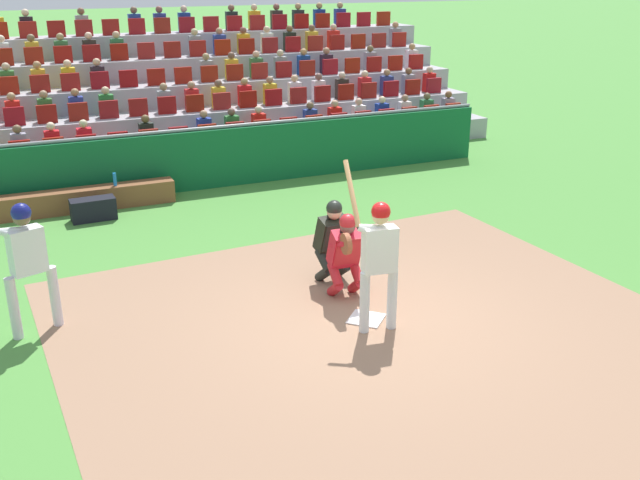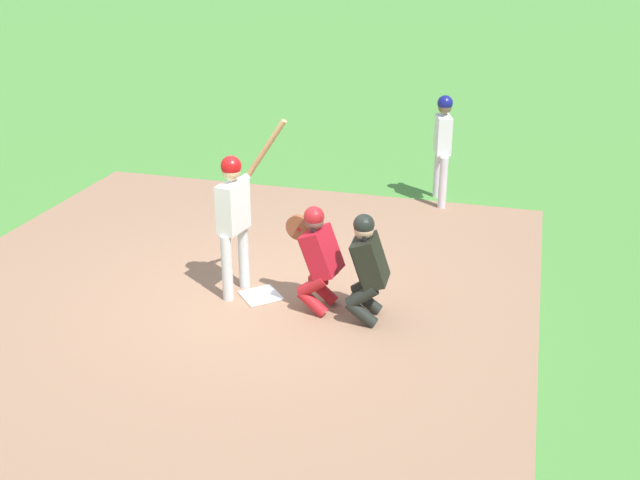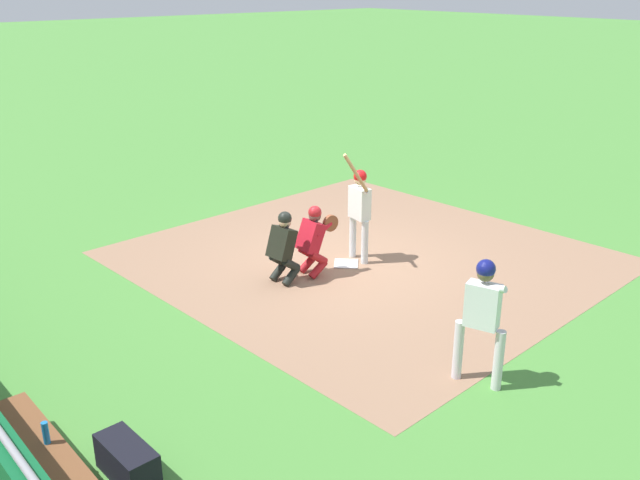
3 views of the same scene
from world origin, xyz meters
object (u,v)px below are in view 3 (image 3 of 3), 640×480
at_px(catcher_crouching, 314,237).
at_px(home_plate_umpire, 283,244).
at_px(water_bottle_on_bench, 46,433).
at_px(on_deck_batter, 482,310).
at_px(batter_at_plate, 359,205).
at_px(equipment_duffel_bag, 127,461).
at_px(home_plate_marker, 346,264).

relative_size(catcher_crouching, home_plate_umpire, 0.99).
bearing_deg(water_bottle_on_bench, on_deck_batter, 69.56).
height_order(catcher_crouching, on_deck_batter, on_deck_batter).
bearing_deg(on_deck_batter, water_bottle_on_bench, -110.44).
relative_size(home_plate_umpire, water_bottle_on_bench, 5.11).
relative_size(batter_at_plate, equipment_duffel_bag, 2.69).
relative_size(water_bottle_on_bench, on_deck_batter, 0.15).
xyz_separation_m(equipment_duffel_bag, on_deck_batter, (1.30, 4.30, 0.86)).
distance_m(home_plate_marker, on_deck_batter, 4.45).
distance_m(home_plate_marker, water_bottle_on_bench, 6.78).
height_order(home_plate_marker, equipment_duffel_bag, equipment_duffel_bag).
height_order(home_plate_marker, water_bottle_on_bench, water_bottle_on_bench).
distance_m(batter_at_plate, equipment_duffel_bag, 6.72).
bearing_deg(batter_at_plate, water_bottle_on_bench, -71.54).
xyz_separation_m(home_plate_marker, water_bottle_on_bench, (2.24, -6.38, 0.55)).
relative_size(home_plate_marker, home_plate_umpire, 0.34).
bearing_deg(home_plate_marker, water_bottle_on_bench, -70.67).
xyz_separation_m(catcher_crouching, equipment_duffel_bag, (2.82, -5.01, -0.51)).
bearing_deg(home_plate_umpire, catcher_crouching, 82.47).
distance_m(water_bottle_on_bench, equipment_duffel_bag, 0.89).
bearing_deg(home_plate_marker, home_plate_umpire, -95.49).
relative_size(equipment_duffel_bag, on_deck_batter, 0.46).
height_order(catcher_crouching, home_plate_umpire, home_plate_umpire).
bearing_deg(water_bottle_on_bench, home_plate_marker, 109.33).
height_order(home_plate_umpire, water_bottle_on_bench, home_plate_umpire).
xyz_separation_m(catcher_crouching, home_plate_umpire, (-0.08, -0.61, -0.01)).
bearing_deg(home_plate_marker, on_deck_batter, -19.69).
relative_size(catcher_crouching, water_bottle_on_bench, 5.07).
distance_m(catcher_crouching, water_bottle_on_bench, 6.07).
bearing_deg(equipment_duffel_bag, catcher_crouching, 117.48).
distance_m(home_plate_umpire, water_bottle_on_bench, 5.55).
height_order(batter_at_plate, equipment_duffel_bag, batter_at_plate).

